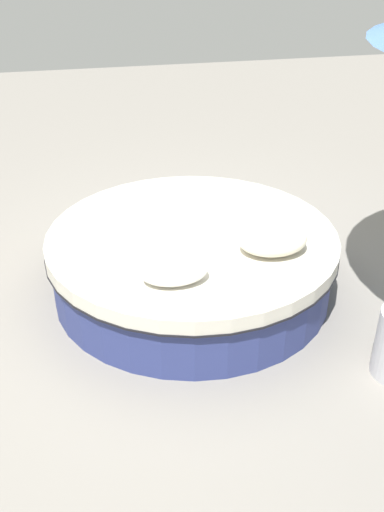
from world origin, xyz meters
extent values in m
plane|color=gray|center=(0.00, 0.00, 0.00)|extent=(16.00, 16.00, 0.00)
cylinder|color=navy|center=(0.00, 0.00, 0.20)|extent=(2.17, 2.17, 0.40)
cylinder|color=black|center=(0.00, 0.00, 0.40)|extent=(2.25, 2.25, 0.02)
cylinder|color=beige|center=(0.00, 0.00, 0.45)|extent=(2.24, 2.24, 0.12)
ellipsoid|color=white|center=(0.26, 0.63, 0.59)|extent=(0.45, 0.29, 0.15)
ellipsoid|color=beige|center=(-0.51, 0.39, 0.60)|extent=(0.50, 0.38, 0.19)
camera|label=1|loc=(0.82, 3.81, 2.62)|focal=40.51mm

